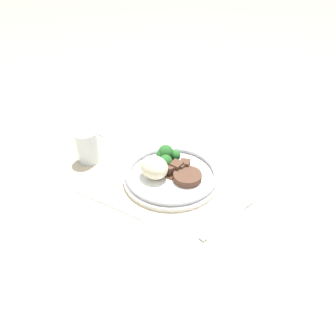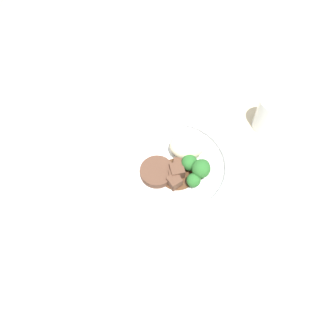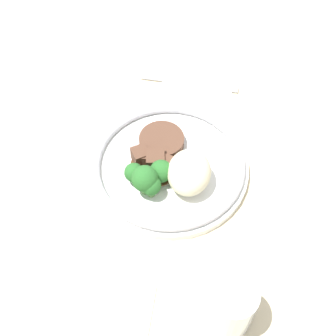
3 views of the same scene
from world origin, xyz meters
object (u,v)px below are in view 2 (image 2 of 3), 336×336
(fork, at_px, (88,161))
(knife, at_px, (190,104))
(plate, at_px, (178,164))
(juice_glass, at_px, (269,115))
(spoon, at_px, (309,160))

(fork, bearing_deg, knife, -55.56)
(plate, distance_m, knife, 0.20)
(fork, height_order, knife, fork)
(juice_glass, xyz_separation_m, fork, (-0.45, -0.09, -0.04))
(fork, bearing_deg, juice_glass, -77.18)
(juice_glass, bearing_deg, plate, -152.94)
(juice_glass, xyz_separation_m, knife, (-0.19, 0.08, -0.04))
(plate, relative_size, spoon, 1.61)
(juice_glass, bearing_deg, knife, 158.06)
(plate, height_order, juice_glass, juice_glass)
(plate, bearing_deg, juice_glass, 27.06)
(plate, relative_size, fork, 1.40)
(plate, height_order, knife, plate)
(plate, xyz_separation_m, fork, (-0.22, 0.02, -0.02))
(fork, height_order, spoon, same)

